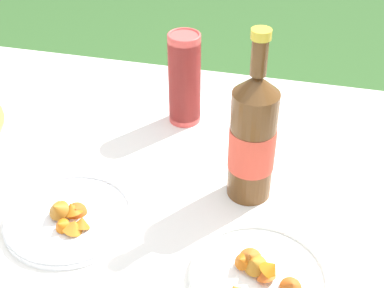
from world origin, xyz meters
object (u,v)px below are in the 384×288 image
object	(u,v)px
cider_bottle_amber	(253,138)
snack_plate_near	(259,276)
cup_stack	(184,79)
snack_plate_left	(70,217)

from	to	relation	value
cider_bottle_amber	snack_plate_near	size ratio (longest dim) A/B	1.48
cup_stack	snack_plate_left	xyz separation A→B (m)	(-0.12, -0.37, -0.10)
cider_bottle_amber	snack_plate_left	distance (m)	0.36
cup_stack	snack_plate_near	bearing A→B (deg)	-61.63
cup_stack	snack_plate_near	distance (m)	0.50
snack_plate_near	snack_plate_left	xyz separation A→B (m)	(-0.35, 0.06, -0.00)
cider_bottle_amber	snack_plate_near	distance (m)	0.25
cider_bottle_amber	snack_plate_near	bearing A→B (deg)	-77.01
cider_bottle_amber	snack_plate_near	world-z (taller)	cider_bottle_amber
cider_bottle_amber	snack_plate_left	size ratio (longest dim) A/B	1.43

